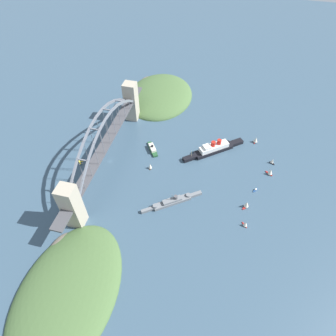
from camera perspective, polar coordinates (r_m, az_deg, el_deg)
The scene contains 15 objects.
ground_plane at distance 392.39m, azimuth -11.36°, elevation 1.31°, with size 1400.00×1400.00×0.00m, color #385166.
harbor_arch_bridge at distance 370.17m, azimuth -12.09°, elevation 4.71°, with size 255.66×17.90×73.93m.
headland_west_shore at distance 501.47m, azimuth -1.81°, elevation 14.08°, with size 135.31×107.88×30.86m.
headland_east_shore at distance 310.94m, azimuth -19.30°, elevation -21.93°, with size 147.48×93.86×25.46m.
ocean_liner at distance 398.88m, azimuth 9.06°, elevation 3.82°, with size 63.40×77.07×18.61m.
naval_cruiser at distance 339.74m, azimuth 0.90°, elevation -6.60°, with size 47.45×64.05×16.99m.
harbor_ferry_steamer at distance 398.46m, azimuth -3.09°, elevation 3.85°, with size 28.13×21.36×8.53m.
seaplane_taxiing_near_bridge at distance 398.17m, azimuth -16.95°, elevation 1.14°, with size 9.07×8.65×5.03m.
small_boat_0 at distance 373.79m, azimuth -3.54°, elevation 0.36°, with size 8.03×5.09×9.01m.
small_boat_1 at distance 403.82m, azimuth 19.92°, elevation 1.30°, with size 6.36×6.65×8.33m.
small_boat_2 at distance 368.25m, azimuth 16.91°, elevation -4.16°, with size 7.55×5.98×2.39m.
small_boat_3 at distance 333.41m, azimuth 15.04°, elevation -10.64°, with size 7.41×6.95×7.55m.
small_boat_4 at distance 388.28m, azimuth 19.57°, elevation -0.72°, with size 8.23×9.46×10.15m.
small_boat_5 at distance 426.27m, azimuth 16.95°, elevation 5.36°, with size 10.18×6.96×10.09m.
small_boat_6 at distance 346.89m, azimuth 15.26°, elevation -6.97°, with size 9.06×7.74×10.59m.
Camera 1 is at (237.21, 138.69, 280.12)m, focal length 30.86 mm.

